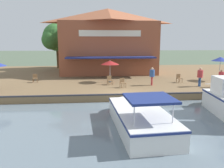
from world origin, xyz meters
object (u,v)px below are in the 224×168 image
motorboat_mid_row (137,115)px  tree_downstream_bank (74,43)px  person_near_entrance (200,75)px  cafe_chair_under_first_umbrella (35,78)px  person_at_quay_edge (152,74)px  person_mid_patio (221,76)px  tree_behind_restaurant (55,38)px  cafe_chair_far_corner_seat (123,82)px  waterfront_restaurant (108,41)px  patio_umbrella_mid_patio_left (110,63)px  cafe_chair_beside_entrance (179,78)px  cafe_chair_back_row_seat (110,80)px  patio_umbrella_far_corner (221,59)px

motorboat_mid_row → tree_downstream_bank: (-24.14, -5.39, 3.91)m
person_near_entrance → cafe_chair_under_first_umbrella: bearing=-102.4°
person_at_quay_edge → tree_downstream_bank: 18.06m
person_mid_patio → motorboat_mid_row: size_ratio=0.23×
motorboat_mid_row → tree_behind_restaurant: 24.58m
person_mid_patio → motorboat_mid_row: 11.49m
cafe_chair_far_corner_seat → tree_downstream_bank: (-16.46, -5.61, 3.48)m
cafe_chair_under_first_umbrella → person_mid_patio: 17.78m
waterfront_restaurant → cafe_chair_under_first_umbrella: (7.28, -7.90, -3.76)m
waterfront_restaurant → patio_umbrella_mid_patio_left: 8.11m
cafe_chair_beside_entrance → tree_downstream_bank: (-14.47, -11.63, 3.48)m
person_mid_patio → tree_behind_restaurant: size_ratio=0.23×
cafe_chair_back_row_seat → person_near_entrance: person_near_entrance is taller
cafe_chair_far_corner_seat → cafe_chair_back_row_seat: bearing=-144.6°
cafe_chair_far_corner_seat → tree_behind_restaurant: size_ratio=0.12×
cafe_chair_far_corner_seat → person_near_entrance: bearing=88.9°
waterfront_restaurant → person_near_entrance: size_ratio=7.23×
cafe_chair_back_row_seat → cafe_chair_beside_entrance: bearing=94.1°
cafe_chair_back_row_seat → tree_downstream_bank: (-14.99, -4.56, 3.48)m
patio_umbrella_far_corner → motorboat_mid_row: (10.48, -10.97, -2.22)m
waterfront_restaurant → person_mid_patio: (11.24, 9.42, -3.24)m
person_near_entrance → motorboat_mid_row: 10.58m
tree_downstream_bank → person_near_entrance: bearing=37.5°
cafe_chair_far_corner_seat → person_mid_patio: person_mid_patio is taller
tree_downstream_bank → tree_behind_restaurant: bearing=-62.4°
cafe_chair_far_corner_seat → cafe_chair_under_first_umbrella: (-3.30, -8.49, 0.00)m
tree_downstream_bank → cafe_chair_back_row_seat: bearing=16.9°
person_mid_patio → cafe_chair_back_row_seat: bearing=-102.2°
cafe_chair_beside_entrance → cafe_chair_under_first_umbrella: 14.57m
cafe_chair_back_row_seat → patio_umbrella_mid_patio_left: bearing=174.3°
patio_umbrella_mid_patio_left → person_at_quay_edge: 4.40m
waterfront_restaurant → person_at_quay_edge: waterfront_restaurant is taller
waterfront_restaurant → tree_behind_restaurant: 8.86m
patio_umbrella_far_corner → motorboat_mid_row: 15.33m
waterfront_restaurant → cafe_chair_beside_entrance: size_ratio=14.77×
person_mid_patio → tree_behind_restaurant: bearing=-132.8°
person_at_quay_edge → tree_downstream_bank: bearing=-151.5°
cafe_chair_back_row_seat → person_mid_patio: person_mid_patio is taller
cafe_chair_beside_entrance → cafe_chair_back_row_seat: size_ratio=1.00×
patio_umbrella_mid_patio_left → cafe_chair_far_corner_seat: 3.31m
patio_umbrella_mid_patio_left → tree_behind_restaurant: (-12.32, -7.27, 2.68)m
waterfront_restaurant → cafe_chair_under_first_umbrella: 11.39m
cafe_chair_back_row_seat → tree_downstream_bank: size_ratio=0.15×
person_near_entrance → waterfront_restaurant: bearing=-144.3°
patio_umbrella_far_corner → cafe_chair_beside_entrance: bearing=-80.2°
cafe_chair_under_first_umbrella → person_mid_patio: bearing=77.1°
motorboat_mid_row → tree_downstream_bank: bearing=-167.4°
person_at_quay_edge → motorboat_mid_row: bearing=-20.2°
motorboat_mid_row → cafe_chair_far_corner_seat: bearing=178.4°
patio_umbrella_far_corner → tree_downstream_bank: tree_downstream_bank is taller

